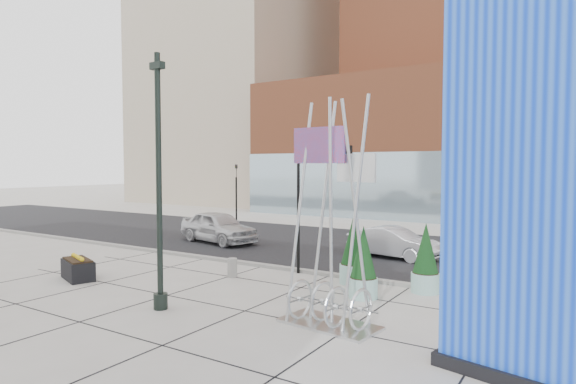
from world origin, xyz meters
The scene contains 18 objects.
ground centered at (0.00, 0.00, 0.00)m, with size 160.00×160.00×0.00m, color #9E9991.
street_asphalt centered at (0.00, 10.00, 0.01)m, with size 80.00×12.00×0.02m, color black.
curb_edge centered at (0.00, 4.00, 0.06)m, with size 80.00×0.30×0.12m, color gray.
tower_podium centered at (1.00, 27.00, 5.50)m, with size 34.00×10.00×11.00m, color #9D4E2D.
tower_glass_front centered at (1.00, 22.20, 2.50)m, with size 34.00×0.60×5.00m, color #8CA5B2.
building_beige_left centered at (-26.00, 34.00, 17.00)m, with size 18.00×20.00×34.00m, color gray.
blue_pylon centered at (7.85, -1.56, 4.59)m, with size 3.06×1.86×9.49m.
lamp_post centered at (-1.10, -2.10, 2.88)m, with size 0.45×0.39×7.04m.
public_art_sculpture centered at (3.52, -0.82, 1.47)m, with size 2.61×1.55×5.62m.
concrete_bollard centered at (-1.87, 2.00, 0.34)m, with size 0.35×0.35×0.68m, color gray.
overhead_street_sign centered at (0.61, 3.80, 4.02)m, with size 2.21×0.28×4.69m.
round_planter_east centered at (4.60, 3.60, 1.04)m, with size 0.88×0.88×2.20m.
round_planter_mid centered at (3.20, 1.97, 1.03)m, with size 0.87×0.87×2.19m.
round_planter_west centered at (2.18, 3.49, 1.10)m, with size 0.93×0.93×2.32m.
box_planter_north centered at (-6.21, -1.18, 0.40)m, with size 1.74×1.27×0.86m.
car_white_west centered at (-7.36, 7.66, 0.81)m, with size 1.92×4.78×1.63m, color silver.
car_silver_mid centered at (1.78, 8.50, 0.66)m, with size 1.40×4.01×1.32m, color #B1B2B9.
traffic_signal centered at (-12.00, 15.00, 2.30)m, with size 0.15×0.18×4.10m.
Camera 1 is at (8.94, -11.33, 3.97)m, focal length 30.00 mm.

